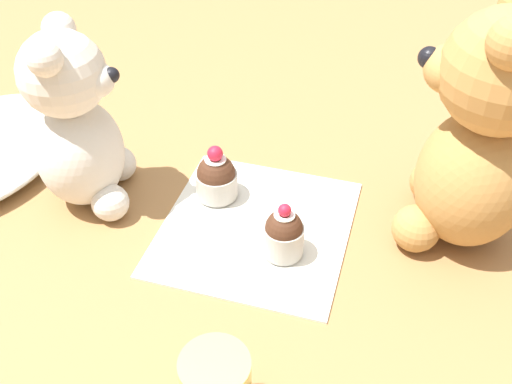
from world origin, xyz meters
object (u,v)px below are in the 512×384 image
cupcake_near_cream_bear (216,177)px  teddy_bear_cream (75,128)px  teddy_bear_tan (481,135)px  cupcake_near_tan_bear (284,233)px

cupcake_near_cream_bear → teddy_bear_cream: bearing=106.1°
teddy_bear_tan → cupcake_near_tan_bear: size_ratio=4.10×
teddy_bear_cream → teddy_bear_tan: size_ratio=0.80×
teddy_bear_tan → cupcake_near_tan_bear: (-0.10, 0.18, -0.10)m
teddy_bear_cream → cupcake_near_cream_bear: bearing=-92.8°
teddy_bear_tan → cupcake_near_cream_bear: bearing=-78.0°
teddy_bear_tan → cupcake_near_cream_bear: size_ratio=3.94×
teddy_bear_cream → cupcake_near_cream_bear: (0.04, -0.15, -0.07)m
teddy_bear_cream → cupcake_near_cream_bear: size_ratio=3.17×
teddy_bear_cream → cupcake_near_tan_bear: (-0.03, -0.25, -0.07)m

